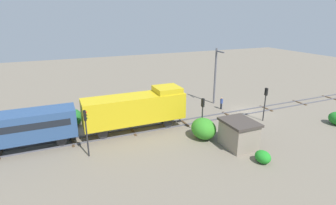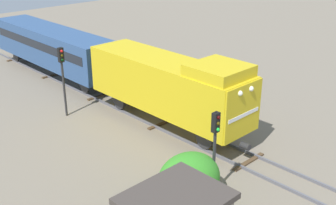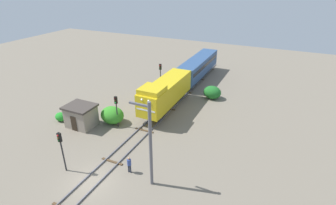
{
  "view_description": "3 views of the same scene",
  "coord_description": "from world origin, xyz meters",
  "views": [
    {
      "loc": [
        -26.16,
        22.98,
        12.36
      ],
      "look_at": [
        0.41,
        11.56,
        2.73
      ],
      "focal_mm": 28.0,
      "sensor_mm": 36.0,
      "label": 1
    },
    {
      "loc": [
        -16.04,
        -1.02,
        11.22
      ],
      "look_at": [
        -0.37,
        15.2,
        1.78
      ],
      "focal_mm": 45.0,
      "sensor_mm": 36.0,
      "label": 2
    },
    {
      "loc": [
        13.84,
        -13.33,
        16.64
      ],
      "look_at": [
        0.61,
        15.01,
        1.51
      ],
      "focal_mm": 28.0,
      "sensor_mm": 36.0,
      "label": 3
    }
  ],
  "objects": [
    {
      "name": "ground_plane",
      "position": [
        0.0,
        0.0,
        0.0
      ],
      "size": [
        115.3,
        115.3,
        0.0
      ],
      "primitive_type": "plane",
      "color": "#756B5B"
    },
    {
      "name": "relay_hut",
      "position": [
        -7.5,
        7.44,
        1.39
      ],
      "size": [
        3.5,
        2.9,
        2.74
      ],
      "color": "gray",
      "rests_on": "ground"
    },
    {
      "name": "railway_track",
      "position": [
        0.0,
        0.0,
        0.07
      ],
      "size": [
        2.4,
        76.87,
        0.16
      ],
      "color": "#595960",
      "rests_on": "ground"
    },
    {
      "name": "catenary_mast",
      "position": [
        4.94,
        2.21,
        4.28
      ],
      "size": [
        1.94,
        0.28,
        8.06
      ],
      "color": "#595960",
      "rests_on": "ground"
    },
    {
      "name": "traffic_signal_near",
      "position": [
        -3.2,
        0.32,
        2.9
      ],
      "size": [
        0.32,
        0.34,
        4.17
      ],
      "color": "#262628",
      "rests_on": "ground"
    },
    {
      "name": "bush_mid",
      "position": [
        4.66,
        21.98,
        0.97
      ],
      "size": [
        2.65,
        2.17,
        1.93
      ],
      "primitive_type": "ellipsoid",
      "color": "#1F6826",
      "rests_on": "ground"
    },
    {
      "name": "worker_near_track",
      "position": [
        2.4,
        2.67,
        1.0
      ],
      "size": [
        0.38,
        0.38,
        1.7
      ],
      "rotation": [
        0.0,
        0.0,
        5.6
      ],
      "color": "#262B38",
      "rests_on": "ground"
    },
    {
      "name": "bush_back",
      "position": [
        -10.79,
        7.28,
        0.55
      ],
      "size": [
        1.52,
        1.24,
        1.1
      ],
      "primitive_type": "ellipsoid",
      "color": "#228B26",
      "rests_on": "ground"
    },
    {
      "name": "bush_near",
      "position": [
        -4.5,
        9.6,
        1.09
      ],
      "size": [
        3.0,
        2.45,
        2.18
      ],
      "primitive_type": "ellipsoid",
      "color": "#358B26",
      "rests_on": "ground"
    },
    {
      "name": "traffic_signal_far",
      "position": [
        -3.6,
        21.23,
        3.1
      ],
      "size": [
        0.32,
        0.34,
        4.48
      ],
      "color": "#262628",
      "rests_on": "ground"
    },
    {
      "name": "traffic_signal_mid",
      "position": [
        -3.4,
        9.15,
        2.8
      ],
      "size": [
        0.32,
        0.34,
        4.02
      ],
      "color": "#262628",
      "rests_on": "ground"
    },
    {
      "name": "locomotive",
      "position": [
        0.0,
        15.5,
        2.77
      ],
      "size": [
        2.9,
        11.6,
        4.6
      ],
      "color": "gold",
      "rests_on": "railway_track"
    }
  ]
}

